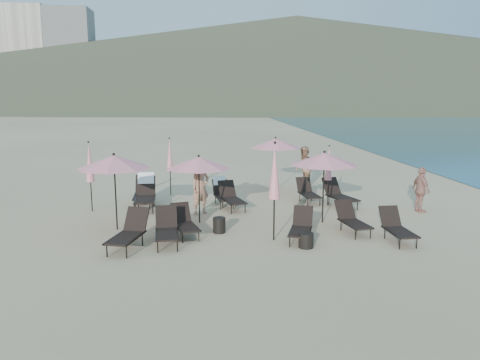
{
  "coord_description": "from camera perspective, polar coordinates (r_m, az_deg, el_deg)",
  "views": [
    {
      "loc": [
        -2.08,
        -12.77,
        4.06
      ],
      "look_at": [
        -0.79,
        3.5,
        1.1
      ],
      "focal_mm": 35.0,
      "sensor_mm": 36.0,
      "label": 1
    }
  ],
  "objects": [
    {
      "name": "lounger_8",
      "position": [
        16.96,
        -1.06,
        -2.06
      ],
      "size": [
        1.02,
        1.73,
        0.93
      ],
      "rotation": [
        0.0,
        0.0,
        0.26
      ],
      "color": "black",
      "rests_on": "ground"
    },
    {
      "name": "lounger_0",
      "position": [
        12.97,
        -13.39,
        -6.15
      ],
      "size": [
        1.06,
        1.8,
        0.97
      ],
      "rotation": [
        0.0,
        0.0,
        -0.26
      ],
      "color": "black",
      "rests_on": "ground"
    },
    {
      "name": "umbrella_closed_0",
      "position": [
        13.0,
        4.24,
        0.97
      ],
      "size": [
        0.33,
        0.33,
        2.82
      ],
      "color": "black",
      "rests_on": "ground"
    },
    {
      "name": "lounger_2",
      "position": [
        13.84,
        -6.77,
        -5.12
      ],
      "size": [
        0.95,
        1.6,
        0.86
      ],
      "rotation": [
        0.0,
        0.0,
        0.27
      ],
      "color": "black",
      "rests_on": "ground"
    },
    {
      "name": "lounger_10",
      "position": [
        18.18,
        8.26,
        -1.41
      ],
      "size": [
        0.73,
        1.57,
        0.88
      ],
      "rotation": [
        0.0,
        0.0,
        0.1
      ],
      "color": "black",
      "rests_on": "ground"
    },
    {
      "name": "beachgoer_c",
      "position": [
        17.53,
        21.19,
        -1.13
      ],
      "size": [
        0.5,
        0.98,
        1.61
      ],
      "primitive_type": "imported",
      "rotation": [
        0.0,
        0.0,
        1.69
      ],
      "color": "#B17764",
      "rests_on": "ground"
    },
    {
      "name": "lounger_11",
      "position": [
        17.71,
        11.98,
        -1.7
      ],
      "size": [
        1.1,
        1.8,
        0.97
      ],
      "rotation": [
        0.0,
        0.0,
        0.29
      ],
      "color": "black",
      "rests_on": "ground"
    },
    {
      "name": "umbrella_open_0",
      "position": [
        14.51,
        -15.1,
        2.14
      ],
      "size": [
        2.2,
        2.2,
        2.37
      ],
      "color": "black",
      "rests_on": "ground"
    },
    {
      "name": "umbrella_closed_3",
      "position": [
        19.28,
        -8.56,
        3.02
      ],
      "size": [
        0.28,
        0.28,
        2.39
      ],
      "color": "black",
      "rests_on": "ground"
    },
    {
      "name": "lounger_9",
      "position": [
        17.63,
        -2.17,
        -1.47
      ],
      "size": [
        0.83,
        1.66,
        0.99
      ],
      "rotation": [
        0.0,
        0.0,
        0.17
      ],
      "color": "black",
      "rests_on": "ground"
    },
    {
      "name": "lounger_6",
      "position": [
        17.99,
        -11.7,
        -1.44
      ],
      "size": [
        0.75,
        1.78,
        1.01
      ],
      "rotation": [
        0.0,
        0.0,
        0.05
      ],
      "color": "black",
      "rests_on": "ground"
    },
    {
      "name": "beachgoer_b",
      "position": [
        20.65,
        7.81,
        1.48
      ],
      "size": [
        0.79,
        0.97,
        1.87
      ],
      "primitive_type": "imported",
      "rotation": [
        0.0,
        0.0,
        -1.47
      ],
      "color": "#966B4D",
      "rests_on": "ground"
    },
    {
      "name": "umbrella_open_1",
      "position": [
        14.85,
        -5.06,
        2.12
      ],
      "size": [
        2.06,
        2.06,
        2.22
      ],
      "color": "black",
      "rests_on": "ground"
    },
    {
      "name": "hotel_skyline",
      "position": [
        299.05,
        -23.02,
        13.35
      ],
      "size": [
        109.0,
        82.0,
        55.0
      ],
      "color": "beige",
      "rests_on": "ground"
    },
    {
      "name": "lounger_5",
      "position": [
        13.95,
        18.59,
        -5.44
      ],
      "size": [
        0.63,
        1.55,
        0.88
      ],
      "rotation": [
        0.0,
        0.0,
        0.04
      ],
      "color": "black",
      "rests_on": "ground"
    },
    {
      "name": "umbrella_open_2",
      "position": [
        15.04,
        10.24,
        2.53
      ],
      "size": [
        2.18,
        2.18,
        2.35
      ],
      "color": "black",
      "rests_on": "ground"
    },
    {
      "name": "beachgoer_a",
      "position": [
        16.15,
        -4.85,
        -0.9
      ],
      "size": [
        0.82,
        0.75,
        1.88
      ],
      "primitive_type": "imported",
      "rotation": [
        0.0,
        0.0,
        0.59
      ],
      "color": "#AB795D",
      "rests_on": "ground"
    },
    {
      "name": "ground",
      "position": [
        13.56,
        4.53,
        -7.18
      ],
      "size": [
        800.0,
        800.0,
        0.0
      ],
      "primitive_type": "plane",
      "color": "#D6BA8C",
      "rests_on": "ground"
    },
    {
      "name": "lounger_7",
      "position": [
        17.4,
        -11.46,
        -1.5
      ],
      "size": [
        0.82,
        1.96,
        1.19
      ],
      "rotation": [
        0.0,
        0.0,
        0.06
      ],
      "color": "black",
      "rests_on": "ground"
    },
    {
      "name": "lounger_4",
      "position": [
        14.45,
        13.48,
        -4.66
      ],
      "size": [
        0.8,
        1.58,
        0.87
      ],
      "rotation": [
        0.0,
        0.0,
        0.16
      ],
      "color": "black",
      "rests_on": "ground"
    },
    {
      "name": "umbrella_open_3",
      "position": [
        19.73,
        4.35,
        4.49
      ],
      "size": [
        2.19,
        2.19,
        2.35
      ],
      "color": "black",
      "rests_on": "ground"
    },
    {
      "name": "umbrella_closed_2",
      "position": [
        17.17,
        -17.87,
        2.01
      ],
      "size": [
        0.29,
        0.29,
        2.5
      ],
      "color": "black",
      "rests_on": "ground"
    },
    {
      "name": "volcanic_headland",
      "position": [
        324.61,
        8.8,
        14.13
      ],
      "size": [
        690.0,
        690.0,
        55.0
      ],
      "color": "brown",
      "rests_on": "ground"
    },
    {
      "name": "umbrella_closed_1",
      "position": [
        17.54,
        10.75,
        1.97
      ],
      "size": [
        0.27,
        0.27,
        2.27
      ],
      "color": "black",
      "rests_on": "ground"
    },
    {
      "name": "side_table_0",
      "position": [
        14.07,
        -2.55,
        -5.51
      ],
      "size": [
        0.38,
        0.38,
        0.47
      ],
      "primitive_type": "cylinder",
      "color": "black",
      "rests_on": "ground"
    },
    {
      "name": "side_table_1",
      "position": [
        12.85,
        8.05,
        -7.29
      ],
      "size": [
        0.41,
        0.41,
        0.41
      ],
      "primitive_type": "cylinder",
      "color": "black",
      "rests_on": "ground"
    },
    {
      "name": "lounger_3",
      "position": [
        13.41,
        7.47,
        -5.63
      ],
      "size": [
        1.0,
        1.61,
        0.87
      ],
      "rotation": [
        0.0,
        0.0,
        -0.31
      ],
      "color": "black",
      "rests_on": "ground"
    },
    {
      "name": "lounger_1",
      "position": [
        13.16,
        -8.92,
        -5.84
      ],
      "size": [
        0.76,
        1.67,
        0.93
      ],
      "rotation": [
        0.0,
        0.0,
        0.09
      ],
      "color": "black",
      "rests_on": "ground"
    }
  ]
}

